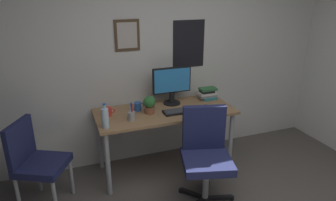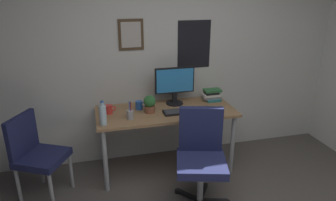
{
  "view_description": "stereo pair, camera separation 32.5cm",
  "coord_description": "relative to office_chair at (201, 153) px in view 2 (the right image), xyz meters",
  "views": [
    {
      "loc": [
        -1.19,
        -1.22,
        2.02
      ],
      "look_at": [
        -0.14,
        1.64,
        0.89
      ],
      "focal_mm": 32.71,
      "sensor_mm": 36.0,
      "label": 1
    },
    {
      "loc": [
        -0.88,
        -1.32,
        2.02
      ],
      "look_at": [
        -0.14,
        1.64,
        0.89
      ],
      "focal_mm": 32.71,
      "sensor_mm": 36.0,
      "label": 2
    }
  ],
  "objects": [
    {
      "name": "wall_back",
      "position": [
        -0.05,
        1.05,
        0.77
      ],
      "size": [
        4.4,
        0.1,
        2.6
      ],
      "color": "silver",
      "rests_on": "ground_plane"
    },
    {
      "name": "desk",
      "position": [
        -0.19,
        0.64,
        0.13
      ],
      "size": [
        1.53,
        0.66,
        0.74
      ],
      "color": "#936D47",
      "rests_on": "ground_plane"
    },
    {
      "name": "office_chair",
      "position": [
        0.0,
        0.0,
        0.0
      ],
      "size": [
        0.58,
        0.59,
        0.95
      ],
      "color": "#1E234C",
      "rests_on": "ground_plane"
    },
    {
      "name": "side_chair",
      "position": [
        -1.56,
        0.46,
        -0.03
      ],
      "size": [
        0.57,
        0.57,
        0.88
      ],
      "color": "#1E234C",
      "rests_on": "ground_plane"
    },
    {
      "name": "monitor",
      "position": [
        -0.04,
        0.81,
        0.45
      ],
      "size": [
        0.46,
        0.2,
        0.43
      ],
      "color": "black",
      "rests_on": "desk"
    },
    {
      "name": "keyboard",
      "position": [
        -0.02,
        0.53,
        0.22
      ],
      "size": [
        0.43,
        0.15,
        0.03
      ],
      "color": "black",
      "rests_on": "desk"
    },
    {
      "name": "computer_mouse",
      "position": [
        0.28,
        0.54,
        0.23
      ],
      "size": [
        0.06,
        0.11,
        0.04
      ],
      "color": "black",
      "rests_on": "desk"
    },
    {
      "name": "water_bottle",
      "position": [
        -0.88,
        0.41,
        0.32
      ],
      "size": [
        0.07,
        0.07,
        0.25
      ],
      "color": "silver",
      "rests_on": "desk"
    },
    {
      "name": "coffee_mug_near",
      "position": [
        -0.47,
        0.74,
        0.26
      ],
      "size": [
        0.12,
        0.08,
        0.09
      ],
      "color": "#2659B2",
      "rests_on": "desk"
    },
    {
      "name": "coffee_mug_far",
      "position": [
        -0.81,
        0.7,
        0.26
      ],
      "size": [
        0.12,
        0.08,
        0.09
      ],
      "color": "red",
      "rests_on": "desk"
    },
    {
      "name": "potted_plant",
      "position": [
        -0.38,
        0.62,
        0.32
      ],
      "size": [
        0.13,
        0.13,
        0.19
      ],
      "color": "brown",
      "rests_on": "desk"
    },
    {
      "name": "pen_cup",
      "position": [
        -0.6,
        0.49,
        0.27
      ],
      "size": [
        0.07,
        0.07,
        0.2
      ],
      "color": "#9EA0A5",
      "rests_on": "desk"
    },
    {
      "name": "book_stack_left",
      "position": [
        0.42,
        0.81,
        0.28
      ],
      "size": [
        0.22,
        0.15,
        0.14
      ],
      "color": "#26727A",
      "rests_on": "desk"
    }
  ]
}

